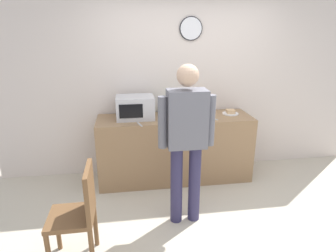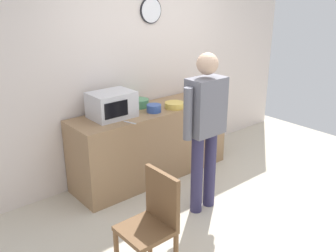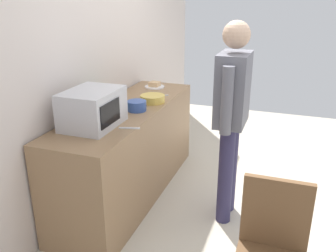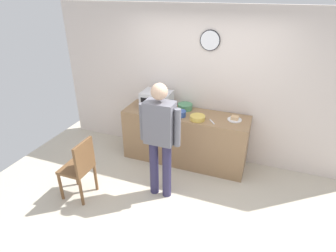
{
  "view_description": "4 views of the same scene",
  "coord_description": "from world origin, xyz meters",
  "views": [
    {
      "loc": [
        -0.85,
        -2.5,
        2.04
      ],
      "look_at": [
        -0.36,
        0.82,
        0.93
      ],
      "focal_mm": 30.75,
      "sensor_mm": 36.0,
      "label": 1
    },
    {
      "loc": [
        -2.9,
        -2.31,
        2.33
      ],
      "look_at": [
        -0.3,
        0.78,
        0.83
      ],
      "focal_mm": 39.83,
      "sensor_mm": 36.0,
      "label": 2
    },
    {
      "loc": [
        -3.14,
        -0.23,
        1.95
      ],
      "look_at": [
        -0.28,
        0.79,
        0.81
      ],
      "focal_mm": 38.51,
      "sensor_mm": 36.0,
      "label": 3
    },
    {
      "loc": [
        1.02,
        -2.81,
        2.82
      ],
      "look_at": [
        -0.36,
        0.8,
        0.86
      ],
      "focal_mm": 29.53,
      "sensor_mm": 36.0,
      "label": 4
    }
  ],
  "objects": [
    {
      "name": "ground_plane",
      "position": [
        0.0,
        0.0,
        0.0
      ],
      "size": [
        6.0,
        6.0,
        0.0
      ],
      "primitive_type": "plane",
      "color": "beige"
    },
    {
      "name": "back_wall",
      "position": [
        0.0,
        1.6,
        1.3
      ],
      "size": [
        5.4,
        0.13,
        2.6
      ],
      "color": "silver",
      "rests_on": "ground_plane"
    },
    {
      "name": "kitchen_counter",
      "position": [
        -0.21,
        1.22,
        0.46
      ],
      "size": [
        2.12,
        0.62,
        0.92
      ],
      "primitive_type": "cube",
      "color": "#93704C",
      "rests_on": "ground_plane"
    },
    {
      "name": "microwave",
      "position": [
        -0.74,
        1.26,
        1.07
      ],
      "size": [
        0.5,
        0.39,
        0.3
      ],
      "color": "silver",
      "rests_on": "kitchen_counter"
    },
    {
      "name": "sandwich_plate",
      "position": [
        0.6,
        1.26,
        0.94
      ],
      "size": [
        0.23,
        0.23,
        0.07
      ],
      "color": "white",
      "rests_on": "kitchen_counter"
    },
    {
      "name": "salad_bowl",
      "position": [
        0.04,
        1.06,
        0.95
      ],
      "size": [
        0.24,
        0.24,
        0.07
      ],
      "primitive_type": "cylinder",
      "color": "gold",
      "rests_on": "kitchen_counter"
    },
    {
      "name": "cereal_bowl",
      "position": [
        -0.27,
        1.39,
        0.97
      ],
      "size": [
        0.25,
        0.25,
        0.1
      ],
      "primitive_type": "cylinder",
      "color": "#4C8E60",
      "rests_on": "kitchen_counter"
    },
    {
      "name": "mixing_bowl",
      "position": [
        -0.25,
        1.1,
        0.96
      ],
      "size": [
        0.18,
        0.18,
        0.09
      ],
      "primitive_type": "cylinder",
      "color": "#33519E",
      "rests_on": "kitchen_counter"
    },
    {
      "name": "fork_utensil",
      "position": [
        -0.7,
        0.96,
        0.92
      ],
      "size": [
        0.07,
        0.17,
        0.01
      ],
      "primitive_type": "cube",
      "rotation": [
        0.0,
        0.0,
        1.85
      ],
      "color": "silver",
      "rests_on": "kitchen_counter"
    },
    {
      "name": "spoon_utensil",
      "position": [
        0.28,
        1.07,
        0.92
      ],
      "size": [
        0.11,
        0.15,
        0.01
      ],
      "primitive_type": "cube",
      "rotation": [
        0.0,
        0.0,
        2.19
      ],
      "color": "silver",
      "rests_on": "kitchen_counter"
    },
    {
      "name": "person_standing",
      "position": [
        -0.26,
        0.23,
        1.03
      ],
      "size": [
        0.59,
        0.24,
        1.74
      ],
      "color": "#2F2B4F",
      "rests_on": "ground_plane"
    },
    {
      "name": "wooden_chair",
      "position": [
        -1.31,
        -0.23,
        0.52
      ],
      "size": [
        0.4,
        0.4,
        0.94
      ],
      "color": "brown",
      "rests_on": "ground_plane"
    }
  ]
}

